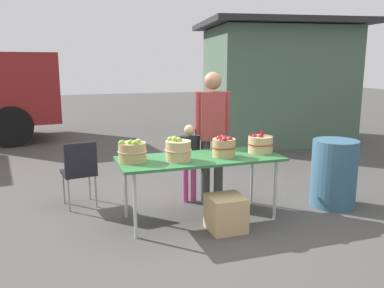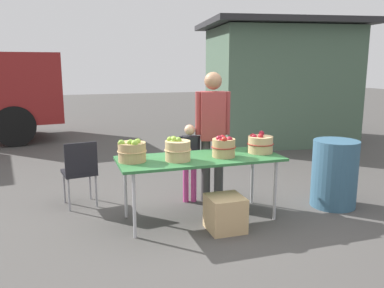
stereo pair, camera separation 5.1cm
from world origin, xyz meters
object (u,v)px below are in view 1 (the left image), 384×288
object	(u,v)px
vendor_adult	(212,127)
produce_crate	(226,213)
market_table	(200,161)
child_customer	(189,157)
folding_chair	(80,169)
trash_barrel	(334,173)
apple_basket_red_1	(260,144)
apple_basket_red_0	(224,147)
apple_basket_green_1	(178,150)
apple_basket_green_0	(132,151)

from	to	relation	value
vendor_adult	produce_crate	xyz separation A→B (m)	(-0.21, -0.96, -0.81)
market_table	child_customer	size ratio (longest dim) A/B	1.82
folding_chair	trash_barrel	size ratio (longest dim) A/B	1.00
market_table	apple_basket_red_1	xyz separation A→B (m)	(0.78, 0.01, 0.15)
apple_basket_red_0	vendor_adult	world-z (taller)	vendor_adult
market_table	produce_crate	distance (m)	0.67
market_table	trash_barrel	xyz separation A→B (m)	(1.79, -0.11, -0.27)
apple_basket_red_1	market_table	bearing A→B (deg)	-178.94
apple_basket_green_1	child_customer	bearing A→B (deg)	62.14
apple_basket_green_0	child_customer	size ratio (longest dim) A/B	0.31
apple_basket_green_0	apple_basket_red_0	distance (m)	1.06
vendor_adult	folding_chair	distance (m)	1.78
apple_basket_green_1	folding_chair	xyz separation A→B (m)	(-1.03, 0.92, -0.37)
trash_barrel	apple_basket_green_0	bearing A→B (deg)	176.55
apple_basket_red_1	produce_crate	xyz separation A→B (m)	(-0.62, -0.42, -0.66)
apple_basket_red_0	child_customer	world-z (taller)	child_customer
market_table	trash_barrel	world-z (taller)	trash_barrel
apple_basket_green_1	produce_crate	xyz separation A→B (m)	(0.45, -0.34, -0.68)
apple_basket_red_0	child_customer	distance (m)	0.74
child_customer	folding_chair	bearing A→B (deg)	1.97
apple_basket_green_0	apple_basket_red_1	distance (m)	1.56
trash_barrel	produce_crate	world-z (taller)	trash_barrel
vendor_adult	produce_crate	distance (m)	1.28
folding_chair	produce_crate	distance (m)	1.97
apple_basket_green_0	apple_basket_red_0	size ratio (longest dim) A/B	1.15
market_table	apple_basket_green_1	distance (m)	0.34
trash_barrel	child_customer	bearing A→B (deg)	157.29
apple_basket_red_0	apple_basket_red_1	world-z (taller)	apple_basket_red_0
market_table	apple_basket_green_0	bearing A→B (deg)	176.90
market_table	trash_barrel	size ratio (longest dim) A/B	2.20
apple_basket_red_1	trash_barrel	xyz separation A→B (m)	(1.01, -0.13, -0.43)
vendor_adult	produce_crate	bearing A→B (deg)	93.34
apple_basket_red_1	trash_barrel	world-z (taller)	apple_basket_red_1
vendor_adult	trash_barrel	size ratio (longest dim) A/B	1.98
vendor_adult	trash_barrel	xyz separation A→B (m)	(1.42, -0.67, -0.58)
child_customer	folding_chair	xyz separation A→B (m)	(-1.39, 0.25, -0.10)
folding_chair	produce_crate	xyz separation A→B (m)	(1.48, -1.26, -0.31)
apple_basket_green_1	apple_basket_red_0	size ratio (longest dim) A/B	1.06
apple_basket_red_0	trash_barrel	bearing A→B (deg)	-1.99
market_table	apple_basket_green_0	xyz separation A→B (m)	(-0.78, 0.04, 0.16)
produce_crate	apple_basket_red_0	bearing A→B (deg)	72.13
apple_basket_red_0	folding_chair	distance (m)	1.87
apple_basket_green_1	market_table	bearing A→B (deg)	13.08
vendor_adult	child_customer	size ratio (longest dim) A/B	1.64
vendor_adult	produce_crate	world-z (taller)	vendor_adult
vendor_adult	child_customer	xyz separation A→B (m)	(-0.30, 0.05, -0.39)
child_customer	vendor_adult	bearing A→B (deg)	-177.31
apple_basket_green_1	apple_basket_red_1	bearing A→B (deg)	4.37
trash_barrel	apple_basket_green_1	bearing A→B (deg)	178.75
apple_basket_green_1	apple_basket_red_0	distance (m)	0.56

